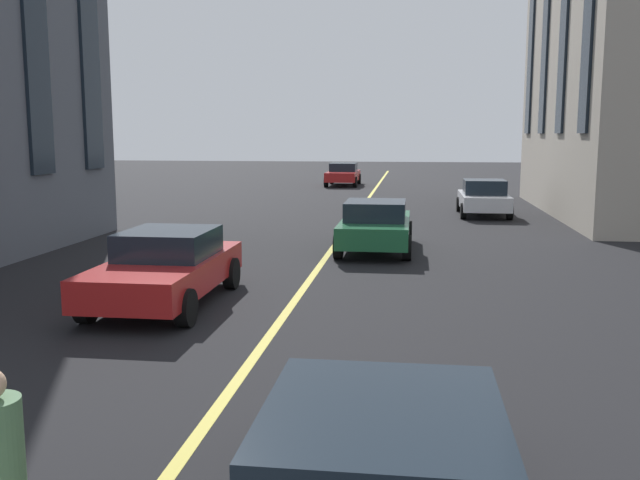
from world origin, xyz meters
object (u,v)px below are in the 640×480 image
object	(u,v)px
car_red_mid	(343,174)
car_green_near	(376,225)
car_white_parked_a	(484,198)
car_red_parked_b	(166,267)

from	to	relation	value
car_red_mid	car_green_near	size ratio (longest dim) A/B	1.00
car_white_parked_a	car_red_mid	xyz separation A→B (m)	(15.24, 7.01, 0.00)
car_white_parked_a	car_green_near	world-z (taller)	car_white_parked_a
car_red_parked_b	car_white_parked_a	bearing A→B (deg)	-25.18
car_white_parked_a	car_red_parked_b	bearing A→B (deg)	154.82
car_red_parked_b	car_green_near	distance (m)	7.43
car_red_parked_b	car_green_near	world-z (taller)	same
car_red_mid	car_white_parked_a	bearing A→B (deg)	-155.29
car_red_mid	car_green_near	bearing A→B (deg)	-172.16
car_white_parked_a	car_green_near	distance (m)	9.58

